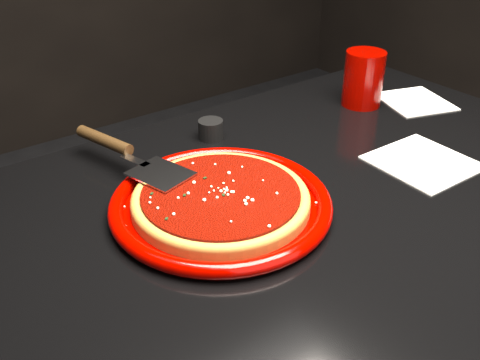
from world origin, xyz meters
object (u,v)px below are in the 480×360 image
table (300,348)px  cup (363,79)px  pizza_server (131,153)px  ramekin (211,129)px  plate (221,203)px

table → cup: 0.60m
table → pizza_server: (-0.22, 0.23, 0.42)m
table → ramekin: ramekin is taller
cup → table: bearing=-148.7°
table → ramekin: (-0.02, 0.27, 0.39)m
pizza_server → ramekin: bearing=-3.6°
plate → cup: (0.50, 0.16, 0.05)m
plate → ramekin: size_ratio=7.09×
pizza_server → table: bearing=-62.7°
pizza_server → cup: size_ratio=2.64×
table → cup: (0.35, 0.21, 0.44)m
pizza_server → cup: bearing=-17.7°
ramekin → pizza_server: bearing=-167.8°
ramekin → table: bearing=-85.4°
table → pizza_server: 0.52m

